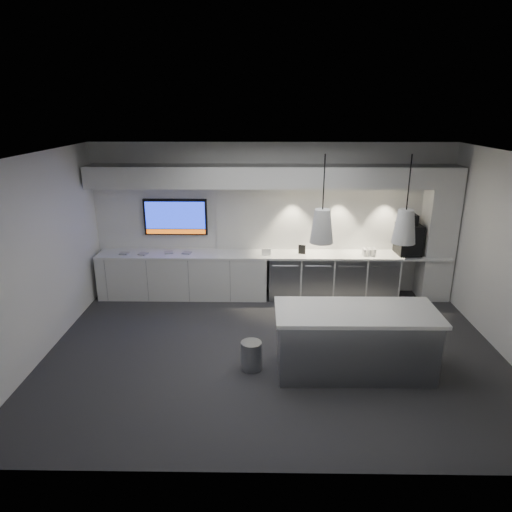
{
  "coord_description": "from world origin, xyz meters",
  "views": [
    {
      "loc": [
        -0.18,
        -6.31,
        3.62
      ],
      "look_at": [
        -0.29,
        1.1,
        1.2
      ],
      "focal_mm": 32.0,
      "sensor_mm": 36.0,
      "label": 1
    }
  ],
  "objects_px": {
    "wall_tv": "(176,217)",
    "coffee_machine": "(409,238)",
    "bin": "(251,355)",
    "island": "(355,341)"
  },
  "relations": [
    {
      "from": "wall_tv",
      "to": "bin",
      "type": "xyz_separation_m",
      "value": [
        1.56,
        -2.95,
        -1.35
      ]
    },
    {
      "from": "bin",
      "to": "coffee_machine",
      "type": "distance_m",
      "value": 4.15
    },
    {
      "from": "bin",
      "to": "coffee_machine",
      "type": "bearing_deg",
      "value": 42.27
    },
    {
      "from": "island",
      "to": "bin",
      "type": "relative_size",
      "value": 5.31
    },
    {
      "from": "island",
      "to": "bin",
      "type": "height_order",
      "value": "island"
    },
    {
      "from": "wall_tv",
      "to": "coffee_machine",
      "type": "distance_m",
      "value": 4.56
    },
    {
      "from": "wall_tv",
      "to": "coffee_machine",
      "type": "bearing_deg",
      "value": -3.11
    },
    {
      "from": "wall_tv",
      "to": "bin",
      "type": "height_order",
      "value": "wall_tv"
    },
    {
      "from": "bin",
      "to": "island",
      "type": "bearing_deg",
      "value": -1.61
    },
    {
      "from": "wall_tv",
      "to": "coffee_machine",
      "type": "xyz_separation_m",
      "value": [
        4.54,
        -0.25,
        -0.34
      ]
    }
  ]
}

